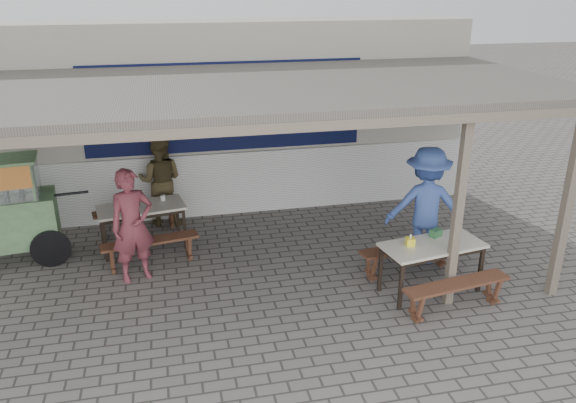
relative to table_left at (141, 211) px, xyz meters
The scene contains 17 objects.
ground 2.59m from the table_left, 44.71° to the right, with size 60.00×60.00×0.00m, color #65605C.
back_wall 2.75m from the table_left, 45.67° to the left, with size 9.00×1.28×3.50m.
warung_roof 2.85m from the table_left, 25.65° to the right, with size 9.00×4.21×2.81m.
table_left is the anchor object (origin of this frame).
bench_left_street 0.77m from the table_left, 80.08° to the right, with size 1.50×0.53×0.45m.
bench_left_wall 0.77m from the table_left, 99.92° to the left, with size 1.50×0.53×0.45m.
table_right 4.63m from the table_left, 30.18° to the right, with size 1.51×0.87×0.75m.
bench_right_street 5.04m from the table_left, 35.43° to the right, with size 1.55×0.52×0.45m.
bench_right_wall 4.29m from the table_left, 24.01° to the right, with size 1.55×0.52×0.45m.
vendor_cart 2.05m from the table_left, behind, with size 2.07×1.00×1.69m.
patron_street_side 1.05m from the table_left, 94.82° to the right, with size 0.62×0.41×1.71m, color brown.
patron_wall_side 1.06m from the table_left, 71.53° to the left, with size 0.80×0.62×1.65m, color brown.
patron_right_table 4.54m from the table_left, 18.00° to the right, with size 1.20×0.69×1.86m, color #405DAF.
tissue_box 4.33m from the table_left, 32.13° to the right, with size 0.11×0.11×0.11m, color yellow.
donation_box 4.65m from the table_left, 26.97° to the right, with size 0.16×0.11×0.11m, color #2F6B3C.
condiment_jar 0.43m from the table_left, 28.72° to the left, with size 0.08×0.08×0.09m, color silver.
condiment_bowl 0.16m from the table_left, 146.34° to the right, with size 0.18×0.18×0.04m, color white.
Camera 1 is at (-1.28, -7.00, 4.16)m, focal length 35.00 mm.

